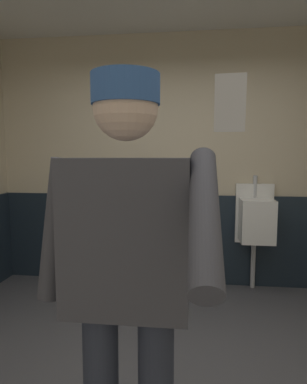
% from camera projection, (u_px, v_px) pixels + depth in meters
% --- Properties ---
extents(wall_back, '(4.64, 0.12, 2.78)m').
position_uv_depth(wall_back, '(176.00, 161.00, 3.71)').
color(wall_back, beige).
rests_on(wall_back, ground_plane).
extents(wainscot_band_back, '(4.04, 0.03, 1.01)m').
position_uv_depth(wainscot_band_back, '(176.00, 239.00, 3.73)').
color(wainscot_band_back, '#19232D').
rests_on(wainscot_band_back, ground_plane).
extents(urinal_left, '(0.40, 0.34, 1.24)m').
position_uv_depth(urinal_left, '(117.00, 217.00, 3.64)').
color(urinal_left, white).
rests_on(urinal_left, ground_plane).
extents(urinal_middle, '(0.40, 0.34, 1.24)m').
position_uv_depth(urinal_middle, '(185.00, 218.00, 3.55)').
color(urinal_middle, white).
rests_on(urinal_middle, ground_plane).
extents(urinal_right, '(0.40, 0.34, 1.24)m').
position_uv_depth(urinal_right, '(256.00, 220.00, 3.46)').
color(urinal_right, white).
rests_on(urinal_right, ground_plane).
extents(privacy_divider_panel, '(0.04, 0.40, 0.90)m').
position_uv_depth(privacy_divider_panel, '(150.00, 203.00, 3.50)').
color(privacy_divider_panel, '#4C4C51').
extents(person, '(0.68, 0.60, 1.74)m').
position_uv_depth(person, '(127.00, 264.00, 1.23)').
color(person, '#2D3342').
rests_on(person, ground_plane).
extents(cell_phone, '(0.06, 0.04, 0.11)m').
position_uv_depth(cell_phone, '(230.00, 103.00, 0.64)').
color(cell_phone, silver).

